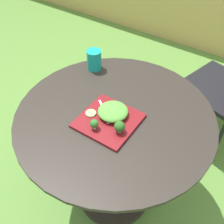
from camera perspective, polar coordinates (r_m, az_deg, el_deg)
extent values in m
plane|color=#568438|center=(1.84, 0.43, -16.45)|extent=(12.00, 12.00, 0.00)
cylinder|color=#28231E|center=(1.26, 0.60, -0.86)|extent=(0.92, 0.92, 0.02)
cylinder|color=#28231E|center=(1.52, 0.51, -9.77)|extent=(0.06, 0.06, 0.66)
cylinder|color=#28231E|center=(1.82, 0.43, -16.15)|extent=(0.44, 0.44, 0.04)
cube|color=black|center=(1.96, 21.44, 4.46)|extent=(0.54, 0.54, 0.03)
cylinder|color=black|center=(2.28, 18.85, 4.45)|extent=(0.02, 0.02, 0.43)
cylinder|color=black|center=(2.04, 13.06, 0.36)|extent=(0.02, 0.02, 0.43)
cylinder|color=black|center=(1.93, 21.16, -5.35)|extent=(0.02, 0.02, 0.43)
cube|color=maroon|center=(1.22, -0.62, -1.84)|extent=(0.25, 0.25, 0.01)
cylinder|color=#149989|center=(1.50, -3.70, 10.67)|extent=(0.08, 0.08, 0.11)
cylinder|color=#118275|center=(1.51, -3.67, 10.15)|extent=(0.07, 0.07, 0.08)
cube|color=silver|center=(1.27, -1.84, 0.80)|extent=(0.09, 0.07, 0.00)
cube|color=silver|center=(1.21, -0.70, -1.57)|extent=(0.05, 0.05, 0.00)
ellipsoid|color=#519338|center=(1.22, 0.35, 0.06)|extent=(0.14, 0.14, 0.04)
cylinder|color=#99B770|center=(1.18, -3.63, -3.15)|extent=(0.01, 0.01, 0.01)
sphere|color=#2D6623|center=(1.16, -3.68, -2.39)|extent=(0.04, 0.04, 0.04)
cylinder|color=#99B770|center=(1.17, 1.55, -3.86)|extent=(0.02, 0.02, 0.01)
sphere|color=#285B1E|center=(1.15, 1.57, -3.00)|extent=(0.05, 0.05, 0.05)
cylinder|color=#8EB766|center=(1.24, -4.39, -0.24)|extent=(0.05, 0.05, 0.01)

